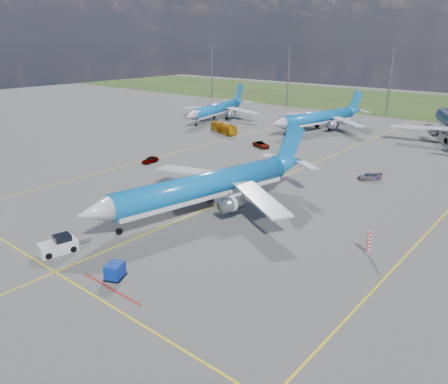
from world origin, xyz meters
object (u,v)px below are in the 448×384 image
Objects in this scene: bg_jet_nnw at (317,130)px; baggage_tug_c at (280,164)px; warning_post at (369,242)px; apron_bus at (224,128)px; bg_jet_nw at (216,120)px; service_car_b at (261,145)px; uld_container at (115,271)px; service_car_c at (370,176)px; service_car_a at (150,160)px; main_airliner at (205,210)px; pushback_tug at (59,245)px.

baggage_tug_c is at bearing -59.22° from bg_jet_nnw.
warning_post reaches higher than apron_bus.
bg_jet_nnw is at bearing -1.63° from bg_jet_nw.
warning_post is 40.21m from baggage_tug_c.
service_car_b is (-43.33, 37.95, -0.77)m from warning_post.
service_car_c is at bearing 58.33° from uld_container.
service_car_b is 17.40m from baggage_tug_c.
service_car_b is at bearing 65.97° from service_car_a.
service_car_a is 28.23m from baggage_tug_c.
bg_jet_nw reaches higher than service_car_b.
warning_post reaches higher than service_car_a.
warning_post is at bearing -107.71° from service_car_b.
main_airliner is at bearing -174.96° from warning_post.
bg_jet_nnw is 8.86× the size of service_car_c.
bg_jet_nnw reaches higher than service_car_c.
pushback_tug is (47.27, -85.40, 0.88)m from bg_jet_nw.
main_airliner is 59.64m from apron_bus.
bg_jet_nw is at bearing -162.20° from service_car_c.
baggage_tug_c is (0.06, 51.29, -0.38)m from pushback_tug.
apron_bus is at bearing 97.55° from uld_container.
service_car_c reaches higher than baggage_tug_c.
service_car_a is (-23.35, 35.51, -0.19)m from pushback_tug.
warning_post is 0.73× the size of service_car_a.
main_airliner is at bearing -70.26° from service_car_c.
warning_post is 32.11m from service_car_c.
service_car_c is (-12.03, 29.76, -0.84)m from warning_post.
uld_container is 0.20× the size of apron_bus.
pushback_tug reaches higher than baggage_tug_c.
baggage_tug_c is (23.41, 15.78, -0.20)m from service_car_a.
uld_container is at bearing -129.88° from apron_bus.
apron_bus is at bearing -117.98° from bg_jet_nnw.
bg_jet_nw is 22.08m from apron_bus.
bg_jet_nw is at bearing 100.72° from uld_container.
baggage_tug_c is at bearing -102.03° from apron_bus.
baggage_tug_c is at bearing 102.93° from pushback_tug.
pushback_tug is 3.09× the size of uld_container.
warning_post is 0.62× the size of baggage_tug_c.
warning_post is 25.91m from main_airliner.
service_car_c is 18.56m from baggage_tug_c.
bg_jet_nw is 34.92m from bg_jet_nnw.
service_car_c is at bearing 84.46° from pushback_tug.
warning_post is at bearing -44.09° from bg_jet_nnw.
service_car_a is at bearing 166.63° from main_airliner.
service_car_a is (-27.93, 12.92, 0.70)m from main_airliner.
apron_bus is 2.03× the size of service_car_b.
bg_jet_nnw reaches higher than apron_bus.
service_car_b is at bearing -92.85° from apron_bus.
service_car_b is (-12.99, 62.80, -0.16)m from pushback_tug.
service_car_b reaches higher than service_car_c.
main_airliner is at bearing 81.98° from uld_container.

